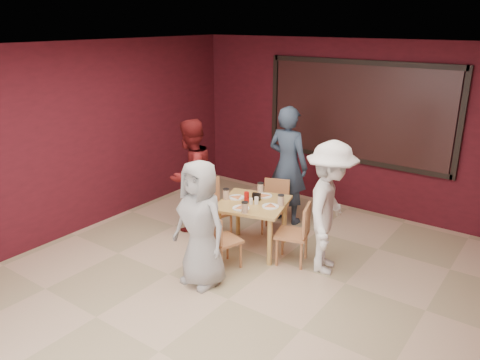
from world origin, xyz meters
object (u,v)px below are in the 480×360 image
Objects in this scene: chair_back at (275,203)px; diner_back at (288,165)px; chair_right at (298,231)px; dining_table at (253,208)px; chair_front at (220,238)px; diner_right at (330,208)px; chair_left at (211,206)px; diner_front at (200,224)px; diner_left at (191,175)px.

diner_back is at bearing 96.25° from chair_back.
chair_right is at bearing -42.47° from chair_back.
dining_table is 0.75m from chair_back.
chair_back reaches higher than chair_front.
diner_right is at bearing 141.51° from diner_back.
chair_front is 0.87× the size of chair_left.
dining_table is at bearing -179.58° from chair_right.
dining_table is at bearing 98.35° from diner_back.
diner_back is (-0.10, 1.83, 0.49)m from chair_front.
chair_right is 0.44× the size of diner_back.
diner_front is 1.62m from diner_right.
diner_back reaches higher than dining_table.
chair_front is 0.93× the size of chair_right.
diner_front is 0.84× the size of diner_back.
diner_front is at bearing -86.24° from chair_front.
chair_left is at bearing -174.40° from dining_table.
diner_right is (0.39, 0.08, 0.39)m from chair_right.
diner_back reaches higher than diner_left.
chair_left is (-0.69, -0.07, -0.12)m from dining_table.
dining_table reaches higher than chair_right.
chair_left is 1.27m from diner_front.
diner_back is (-0.12, 2.24, 0.15)m from diner_front.
diner_front is 1.64m from diner_left.
chair_left is (-0.66, 0.63, 0.07)m from chair_front.
chair_back is at bearing 97.40° from diner_front.
diner_left reaches higher than diner_front.
chair_left is 0.52× the size of diner_left.
chair_right reaches higher than chair_back.
chair_front is at bearing 109.35° from diner_right.
chair_left is 1.39m from diner_back.
diner_left is (-1.17, 0.04, 0.23)m from dining_table.
chair_front is 0.92m from chair_left.
diner_back is (-0.05, 0.41, 0.48)m from chair_back.
diner_left reaches higher than dining_table.
diner_right is at bearing -28.36° from chair_back.
chair_right is at bearing 84.83° from diner_left.
diner_left is (-1.87, 0.04, 0.39)m from chair_right.
chair_front is 1.42m from diner_left.
chair_back is at bearing 45.89° from diner_right.
diner_right is at bearing 12.10° from chair_right.
chair_right reaches higher than chair_front.
diner_front reaches higher than chair_right.
chair_back is at bearing 92.12° from chair_front.
diner_right reaches higher than chair_front.
chair_left is 1.07× the size of chair_right.
diner_back is (-0.12, 1.13, 0.30)m from dining_table.
diner_right reaches higher than diner_front.
chair_right is (0.73, 0.70, 0.03)m from chair_front.
chair_back is 1.86m from diner_front.
diner_back is at bearing 126.25° from chair_right.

